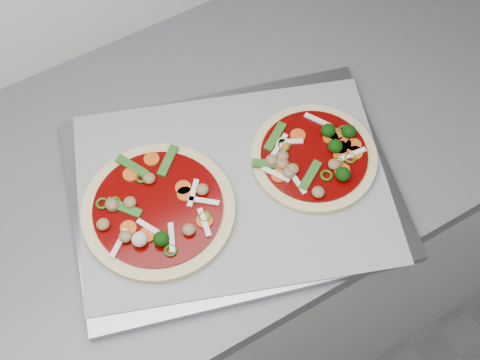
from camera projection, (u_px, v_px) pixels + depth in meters
baking_tray at (233, 189)px, 1.06m from camera, size 0.59×0.50×0.02m
parchment at (233, 187)px, 1.05m from camera, size 0.58×0.50×0.00m
pizza_left at (158, 210)px, 1.02m from camera, size 0.26×0.26×0.04m
pizza_right at (315, 156)px, 1.07m from camera, size 0.24×0.24×0.03m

